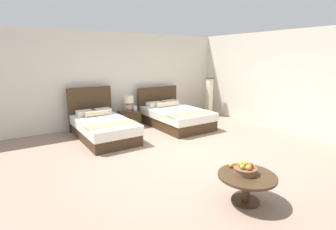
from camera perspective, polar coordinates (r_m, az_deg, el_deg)
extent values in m
cube|color=gray|center=(5.53, 4.41, -8.97)|extent=(10.34, 10.31, 0.02)
cube|color=beige|center=(8.09, -9.91, 7.83)|extent=(10.34, 0.12, 2.71)
cube|color=beige|center=(7.90, 22.86, 6.90)|extent=(0.12, 5.91, 2.71)
cube|color=#402B19|center=(6.73, -13.81, -4.03)|extent=(1.16, 2.05, 0.26)
cube|color=white|center=(6.66, -13.92, -2.02)|extent=(1.20, 2.09, 0.23)
cube|color=#402B19|center=(7.58, -16.68, 1.38)|extent=(1.21, 0.08, 1.21)
cube|color=white|center=(7.25, -17.86, 0.42)|extent=(0.41, 0.31, 0.14)
cube|color=white|center=(7.39, -14.16, 0.89)|extent=(0.41, 0.31, 0.14)
cylinder|color=#D2B18C|center=(7.09, -15.41, 0.36)|extent=(0.62, 0.16, 0.15)
cube|color=gray|center=(6.12, -12.21, -2.09)|extent=(1.20, 0.41, 0.01)
cube|color=#402B19|center=(7.67, 1.89, -1.46)|extent=(1.36, 2.07, 0.29)
cube|color=white|center=(7.61, 1.91, 0.40)|extent=(1.40, 2.11, 0.22)
cube|color=#402B19|center=(8.45, -2.23, 2.60)|extent=(1.41, 0.08, 1.07)
cube|color=white|center=(8.05, -2.94, 2.38)|extent=(0.48, 0.31, 0.14)
cube|color=white|center=(8.36, 0.52, 2.79)|extent=(0.48, 0.31, 0.14)
cylinder|color=#D2B18C|center=(8.00, -0.26, 2.37)|extent=(0.73, 0.16, 0.15)
cube|color=gray|center=(7.06, 5.07, 0.32)|extent=(1.40, 0.45, 0.01)
cube|color=#402B19|center=(7.76, -8.49, -0.81)|extent=(0.58, 0.43, 0.45)
sphere|color=tan|center=(7.54, -7.80, -0.66)|extent=(0.02, 0.02, 0.02)
cylinder|color=tan|center=(7.73, -8.61, 0.91)|extent=(0.18, 0.18, 0.02)
ellipsoid|color=tan|center=(7.70, -8.63, 1.70)|extent=(0.22, 0.22, 0.20)
cylinder|color=#99844C|center=(7.68, -8.66, 2.57)|extent=(0.02, 0.02, 0.04)
cylinder|color=beige|center=(7.66, -8.69, 3.44)|extent=(0.28, 0.28, 0.20)
cylinder|color=silver|center=(7.73, -7.26, 1.43)|extent=(0.11, 0.11, 0.15)
torus|color=silver|center=(7.71, -7.28, 2.00)|extent=(0.11, 0.11, 0.01)
cylinder|color=#402B19|center=(4.07, 16.62, -17.62)|extent=(0.40, 0.40, 0.02)
cylinder|color=#402B19|center=(3.99, 16.79, -15.40)|extent=(0.11, 0.11, 0.38)
cylinder|color=#402B19|center=(3.90, 17.00, -12.70)|extent=(0.81, 0.81, 0.04)
cylinder|color=brown|center=(3.90, 16.60, -11.65)|extent=(0.31, 0.31, 0.09)
torus|color=brown|center=(3.88, 16.65, -11.06)|extent=(0.33, 0.33, 0.02)
sphere|color=#86A43F|center=(3.82, 16.03, -10.93)|extent=(0.07, 0.07, 0.07)
sphere|color=gold|center=(3.82, 17.30, -10.96)|extent=(0.08, 0.08, 0.08)
sphere|color=#BB3A2D|center=(3.89, 17.68, -10.53)|extent=(0.08, 0.08, 0.08)
sphere|color=gold|center=(3.93, 16.69, -10.23)|extent=(0.07, 0.07, 0.07)
sphere|color=orange|center=(3.89, 15.68, -10.41)|extent=(0.08, 0.08, 0.08)
sphere|color=gold|center=(4.05, 13.70, -10.69)|extent=(0.07, 0.07, 0.07)
cube|color=black|center=(9.21, 8.90, 0.00)|extent=(0.21, 0.21, 0.03)
cube|color=beige|center=(9.09, 9.04, 3.97)|extent=(0.17, 0.17, 1.26)
cube|color=black|center=(9.02, 9.19, 8.00)|extent=(0.21, 0.21, 0.02)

